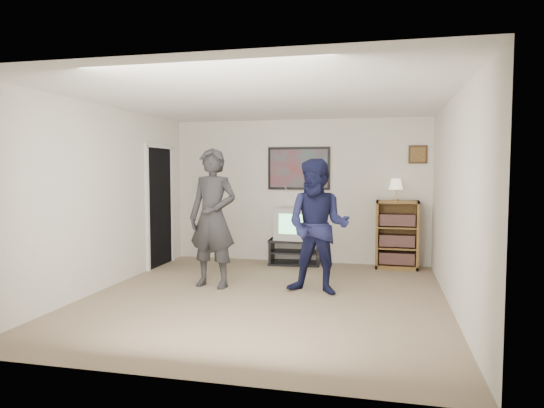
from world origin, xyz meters
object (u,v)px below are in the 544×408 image
at_px(crt_television, 296,224).
at_px(person_tall, 213,218).
at_px(media_stand, 295,252).
at_px(person_short, 318,227).
at_px(bookshelf, 397,235).

height_order(crt_television, person_tall, person_tall).
distance_m(media_stand, crt_television, 0.49).
relative_size(media_stand, person_tall, 0.47).
xyz_separation_m(media_stand, person_short, (0.65, -1.87, 0.67)).
relative_size(bookshelf, person_short, 0.63).
height_order(bookshelf, person_tall, person_tall).
bearing_deg(media_stand, person_short, -74.92).
distance_m(media_stand, person_tall, 2.14).
relative_size(crt_television, bookshelf, 0.57).
height_order(media_stand, person_tall, person_tall).
bearing_deg(bookshelf, media_stand, -178.32).
bearing_deg(bookshelf, person_short, -118.79).
bearing_deg(crt_television, person_tall, -108.19).
bearing_deg(person_tall, person_short, 7.38).
bearing_deg(person_short, person_tall, -173.16).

